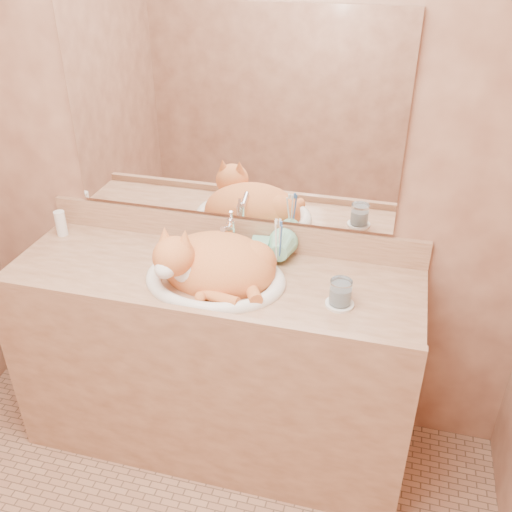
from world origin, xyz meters
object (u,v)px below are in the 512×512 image
(sink_basin, at_px, (215,262))
(toothbrush_cup, at_px, (278,255))
(vanity_counter, at_px, (215,362))
(cat, at_px, (213,262))
(water_glass, at_px, (341,292))
(soap_dispenser, at_px, (258,247))

(sink_basin, bearing_deg, toothbrush_cup, 49.60)
(vanity_counter, xyz_separation_m, toothbrush_cup, (0.23, 0.13, 0.48))
(vanity_counter, bearing_deg, cat, -39.85)
(sink_basin, bearing_deg, water_glass, 8.87)
(sink_basin, relative_size, soap_dispenser, 3.26)
(soap_dispenser, bearing_deg, vanity_counter, -145.23)
(toothbrush_cup, bearing_deg, cat, -146.96)
(vanity_counter, xyz_separation_m, sink_basin, (0.03, -0.02, 0.51))
(cat, bearing_deg, soap_dispenser, 47.91)
(soap_dispenser, height_order, toothbrush_cup, soap_dispenser)
(cat, distance_m, water_glass, 0.49)
(sink_basin, distance_m, water_glass, 0.48)
(vanity_counter, height_order, water_glass, water_glass)
(vanity_counter, relative_size, cat, 3.63)
(cat, height_order, water_glass, cat)
(sink_basin, height_order, toothbrush_cup, sink_basin)
(soap_dispenser, xyz_separation_m, toothbrush_cup, (0.08, -0.00, -0.02))
(vanity_counter, height_order, soap_dispenser, soap_dispenser)
(sink_basin, distance_m, soap_dispenser, 0.20)
(soap_dispenser, bearing_deg, sink_basin, -135.82)
(vanity_counter, height_order, cat, cat)
(vanity_counter, relative_size, sink_basin, 3.06)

